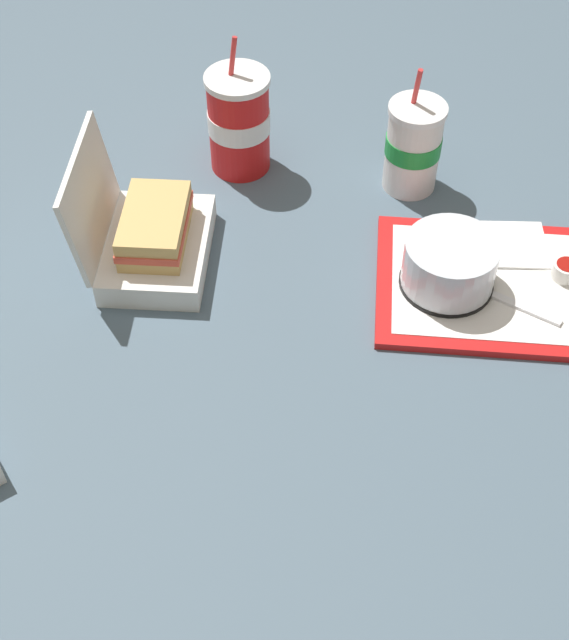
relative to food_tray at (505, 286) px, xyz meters
name	(u,v)px	position (x,y,z in m)	size (l,w,h in m)	color
ground_plane	(276,332)	(0.30, 0.16, -0.01)	(3.20, 3.20, 0.00)	#4C6070
food_tray	(505,286)	(0.00, 0.00, 0.00)	(0.41, 0.32, 0.01)	red
cake_container	(449,266)	(0.08, 0.02, 0.04)	(0.14, 0.14, 0.08)	black
ketchup_cup	(566,270)	(-0.08, -0.04, 0.02)	(0.04, 0.04, 0.02)	white
napkin_stack	(513,245)	(0.00, -0.08, 0.01)	(0.10, 0.10, 0.00)	white
plastic_fork	(524,308)	(-0.03, 0.04, 0.01)	(0.11, 0.01, 0.01)	white
clamshell_sandwich_back	(150,236)	(0.51, 0.07, 0.04)	(0.21, 0.24, 0.19)	white
soda_cup_back	(239,122)	(0.45, -0.18, 0.08)	(0.10, 0.10, 0.23)	red
soda_cup_right	(413,146)	(0.17, -0.20, 0.07)	(0.09, 0.09, 0.21)	white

